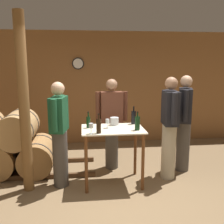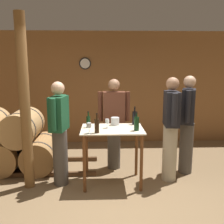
% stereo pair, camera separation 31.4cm
% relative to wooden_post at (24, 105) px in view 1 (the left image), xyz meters
% --- Properties ---
extents(ground_plane, '(14.00, 14.00, 0.00)m').
position_rel_wooden_post_xyz_m(ground_plane, '(1.39, -0.57, -1.35)').
color(ground_plane, brown).
extents(back_wall, '(8.40, 0.08, 2.70)m').
position_rel_wooden_post_xyz_m(back_wall, '(1.39, 2.40, 0.00)').
color(back_wall, brown).
rests_on(back_wall, ground_plane).
extents(barrel_rack, '(3.31, 0.90, 1.13)m').
position_rel_wooden_post_xyz_m(barrel_rack, '(-0.59, 0.72, -0.85)').
color(barrel_rack, '#4C331E').
rests_on(barrel_rack, ground_plane).
extents(tasting_table, '(0.99, 0.71, 0.93)m').
position_rel_wooden_post_xyz_m(tasting_table, '(1.34, 0.08, -0.61)').
color(tasting_table, beige).
rests_on(tasting_table, ground_plane).
extents(wooden_post, '(0.16, 0.16, 2.70)m').
position_rel_wooden_post_xyz_m(wooden_post, '(0.00, 0.00, 0.00)').
color(wooden_post, brown).
rests_on(wooden_post, ground_plane).
extents(wine_bottle_far_left, '(0.06, 0.06, 0.27)m').
position_rel_wooden_post_xyz_m(wine_bottle_far_left, '(0.95, 0.17, -0.32)').
color(wine_bottle_far_left, black).
rests_on(wine_bottle_far_left, tasting_table).
extents(wine_bottle_left, '(0.07, 0.07, 0.30)m').
position_rel_wooden_post_xyz_m(wine_bottle_left, '(1.10, -0.17, -0.30)').
color(wine_bottle_left, black).
rests_on(wine_bottle_left, tasting_table).
extents(wine_bottle_center, '(0.08, 0.08, 0.29)m').
position_rel_wooden_post_xyz_m(wine_bottle_center, '(1.71, -0.06, -0.30)').
color(wine_bottle_center, black).
rests_on(wine_bottle_center, tasting_table).
extents(wine_bottle_right, '(0.08, 0.08, 0.31)m').
position_rel_wooden_post_xyz_m(wine_bottle_right, '(1.73, 0.36, -0.30)').
color(wine_bottle_right, black).
rests_on(wine_bottle_right, tasting_table).
extents(wine_glass_near_left, '(0.07, 0.07, 0.16)m').
position_rel_wooden_post_xyz_m(wine_glass_near_left, '(0.98, -0.20, -0.30)').
color(wine_glass_near_left, silver).
rests_on(wine_glass_near_left, tasting_table).
extents(wine_glass_near_center, '(0.06, 0.06, 0.15)m').
position_rel_wooden_post_xyz_m(wine_glass_near_center, '(1.26, 0.12, -0.31)').
color(wine_glass_near_center, silver).
rests_on(wine_glass_near_center, tasting_table).
extents(ice_bucket, '(0.14, 0.14, 0.13)m').
position_rel_wooden_post_xyz_m(ice_bucket, '(1.40, 0.32, -0.35)').
color(ice_bucket, silver).
rests_on(ice_bucket, tasting_table).
extents(person_host, '(0.34, 0.56, 1.75)m').
position_rel_wooden_post_xyz_m(person_host, '(2.68, 0.46, -0.42)').
color(person_host, '#4C4742').
rests_on(person_host, ground_plane).
extents(person_visitor_with_scarf, '(0.25, 0.59, 1.74)m').
position_rel_wooden_post_xyz_m(person_visitor_with_scarf, '(2.31, 0.17, -0.43)').
color(person_visitor_with_scarf, '#B7AD93').
rests_on(person_visitor_with_scarf, ground_plane).
extents(person_visitor_bearded, '(0.29, 0.58, 1.68)m').
position_rel_wooden_post_xyz_m(person_visitor_bearded, '(0.49, 0.08, -0.46)').
color(person_visitor_bearded, '#4C4742').
rests_on(person_visitor_bearded, ground_plane).
extents(person_visitor_near_door, '(0.59, 0.24, 1.68)m').
position_rel_wooden_post_xyz_m(person_visitor_near_door, '(1.39, 0.72, -0.46)').
color(person_visitor_near_door, '#4C4742').
rests_on(person_visitor_near_door, ground_plane).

